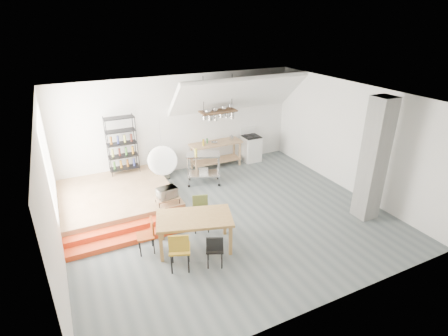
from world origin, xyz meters
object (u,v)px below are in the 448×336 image
dining_table (194,220)px  mini_fridge (160,165)px  rolling_cart (203,164)px  stove (251,148)px

dining_table → mini_fridge: mini_fridge is taller
rolling_cart → dining_table: bearing=-94.5°
dining_table → mini_fridge: (0.36, 4.01, -0.28)m
stove → dining_table: bearing=-133.5°
mini_fridge → stove: bearing=-0.7°
stove → dining_table: (-3.76, -3.96, 0.23)m
stove → rolling_cart: bearing=-156.2°
stove → mini_fridge: stove is taller
rolling_cart → mini_fridge: bearing=158.5°
stove → dining_table: size_ratio=0.63×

